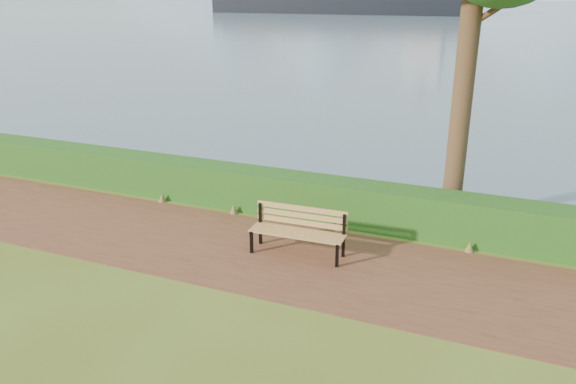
% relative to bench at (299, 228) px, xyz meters
% --- Properties ---
extents(ground, '(140.00, 140.00, 0.00)m').
position_rel_bench_xyz_m(ground, '(-1.19, -0.62, -0.57)').
color(ground, '#4F611B').
rests_on(ground, ground).
extents(path, '(40.00, 3.40, 0.01)m').
position_rel_bench_xyz_m(path, '(-1.19, -0.32, -0.57)').
color(path, '#582B1E').
rests_on(path, ground).
extents(hedge, '(32.00, 0.85, 1.00)m').
position_rel_bench_xyz_m(hedge, '(-1.19, 1.98, -0.07)').
color(hedge, '#184313').
rests_on(hedge, ground).
extents(water, '(700.00, 510.00, 0.00)m').
position_rel_bench_xyz_m(water, '(-1.19, 259.38, -0.57)').
color(water, slate).
rests_on(water, ground).
extents(bench, '(2.00, 0.67, 0.99)m').
position_rel_bench_xyz_m(bench, '(0.00, 0.00, 0.00)').
color(bench, black).
rests_on(bench, ground).
extents(cargo_ship, '(61.78, 9.71, 18.75)m').
position_rel_bench_xyz_m(cargo_ship, '(-34.91, 119.64, 2.22)').
color(cargo_ship, black).
rests_on(cargo_ship, ground).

